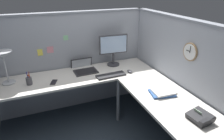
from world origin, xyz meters
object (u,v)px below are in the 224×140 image
object	(u,v)px
cell_phone	(54,82)
monitor	(113,48)
pen_cup	(29,81)
office_phone	(200,118)
computer_mouse	(130,71)
keyboard	(111,75)
desk_lamp_dome	(3,58)
laptop	(84,68)
wall_clock	(190,52)
book_stack	(163,92)

from	to	relation	value
cell_phone	monitor	bearing A→B (deg)	37.56
pen_cup	office_phone	world-z (taller)	pen_cup
computer_mouse	office_phone	distance (m)	1.28
cell_phone	keyboard	bearing A→B (deg)	14.65
desk_lamp_dome	keyboard	bearing A→B (deg)	-12.81
monitor	cell_phone	distance (m)	1.06
laptop	cell_phone	world-z (taller)	laptop
monitor	pen_cup	bearing A→B (deg)	-170.63
desk_lamp_dome	cell_phone	distance (m)	0.69
pen_cup	wall_clock	size ratio (longest dim) A/B	0.82
cell_phone	book_stack	xyz separation A→B (m)	(1.18, -0.80, 0.02)
desk_lamp_dome	pen_cup	world-z (taller)	desk_lamp_dome
monitor	desk_lamp_dome	world-z (taller)	monitor
computer_mouse	desk_lamp_dome	bearing A→B (deg)	169.85
keyboard	computer_mouse	world-z (taller)	computer_mouse
computer_mouse	desk_lamp_dome	distance (m)	1.72
monitor	keyboard	size ratio (longest dim) A/B	1.16
computer_mouse	office_phone	xyz separation A→B (m)	(0.12, -1.28, 0.02)
wall_clock	pen_cup	bearing A→B (deg)	154.76
keyboard	cell_phone	bearing A→B (deg)	170.78
book_stack	cell_phone	bearing A→B (deg)	145.78
desk_lamp_dome	cell_phone	world-z (taller)	desk_lamp_dome
pen_cup	office_phone	bearing A→B (deg)	-43.26
office_phone	laptop	bearing A→B (deg)	114.14
keyboard	cell_phone	distance (m)	0.80
laptop	desk_lamp_dome	bearing A→B (deg)	-176.71
book_stack	keyboard	bearing A→B (deg)	118.96
office_phone	book_stack	xyz separation A→B (m)	(-0.04, 0.56, -0.02)
desk_lamp_dome	office_phone	world-z (taller)	desk_lamp_dome
computer_mouse	office_phone	world-z (taller)	office_phone
keyboard	book_stack	bearing A→B (deg)	-63.10
computer_mouse	pen_cup	xyz separation A→B (m)	(-1.40, 0.16, 0.04)
desk_lamp_dome	laptop	bearing A→B (deg)	3.29
monitor	office_phone	size ratio (longest dim) A/B	2.27
laptop	keyboard	world-z (taller)	laptop
pen_cup	cell_phone	bearing A→B (deg)	-12.32
pen_cup	cell_phone	distance (m)	0.31
pen_cup	book_stack	distance (m)	1.72
computer_mouse	wall_clock	world-z (taller)	wall_clock
laptop	keyboard	size ratio (longest dim) A/B	0.91
monitor	book_stack	distance (m)	1.13
desk_lamp_dome	pen_cup	size ratio (longest dim) A/B	2.47
office_phone	book_stack	size ratio (longest dim) A/B	0.70
computer_mouse	wall_clock	bearing A→B (deg)	-59.11
keyboard	book_stack	size ratio (longest dim) A/B	1.36
monitor	laptop	bearing A→B (deg)	-178.75
desk_lamp_dome	cell_phone	bearing A→B (deg)	-20.41
keyboard	desk_lamp_dome	world-z (taller)	desk_lamp_dome
monitor	book_stack	bearing A→B (deg)	-79.72
office_phone	book_stack	distance (m)	0.56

